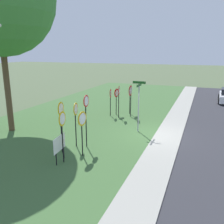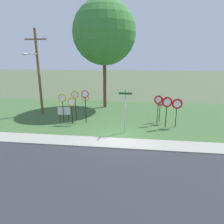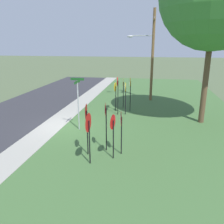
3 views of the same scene
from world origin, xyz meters
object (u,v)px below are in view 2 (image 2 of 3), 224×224
at_px(stop_sign_near_right, 85,102).
at_px(yield_sign_far_right, 160,104).
at_px(oak_tree_left, 104,33).
at_px(stop_sign_far_right, 85,100).
at_px(yield_sign_far_left, 167,105).
at_px(yield_sign_near_right, 167,105).
at_px(stop_sign_near_left, 75,99).
at_px(street_name_post, 125,108).
at_px(stop_sign_far_left, 72,105).
at_px(stop_sign_far_center, 62,102).
at_px(yield_sign_center, 158,103).
at_px(notice_board, 64,112).
at_px(yield_sign_near_left, 177,106).
at_px(utility_pole, 38,69).

height_order(stop_sign_near_right, yield_sign_far_right, stop_sign_near_right).
distance_m(yield_sign_far_right, oak_tree_left, 9.65).
height_order(stop_sign_far_right, yield_sign_far_right, stop_sign_far_right).
bearing_deg(stop_sign_far_right, yield_sign_far_left, -7.40).
bearing_deg(yield_sign_near_right, stop_sign_near_left, -169.03).
xyz_separation_m(stop_sign_near_left, street_name_post, (4.58, -2.67, 0.00)).
height_order(stop_sign_far_left, yield_sign_near_right, stop_sign_far_left).
distance_m(stop_sign_far_center, yield_sign_far_right, 8.40).
relative_size(yield_sign_near_right, yield_sign_center, 0.86).
distance_m(stop_sign_near_right, yield_sign_far_right, 6.46).
bearing_deg(yield_sign_center, oak_tree_left, 124.23).
bearing_deg(stop_sign_near_left, street_name_post, -40.32).
bearing_deg(stop_sign_far_center, yield_sign_near_right, -3.86).
distance_m(stop_sign_far_left, notice_board, 1.42).
bearing_deg(yield_sign_near_left, stop_sign_far_center, -179.56).
bearing_deg(stop_sign_far_left, stop_sign_far_right, 21.98).
height_order(stop_sign_near_left, yield_sign_near_left, stop_sign_near_left).
relative_size(stop_sign_far_left, stop_sign_far_center, 0.92).
xyz_separation_m(stop_sign_near_left, stop_sign_near_right, (0.98, -0.26, -0.16)).
height_order(stop_sign_far_left, yield_sign_center, yield_sign_center).
relative_size(street_name_post, notice_board, 2.56).
distance_m(yield_sign_far_left, utility_pole, 12.26).
xyz_separation_m(yield_sign_near_left, yield_sign_center, (-1.41, 0.46, 0.11)).
bearing_deg(street_name_post, yield_sign_far_right, 48.49).
xyz_separation_m(yield_sign_far_right, oak_tree_left, (-5.58, 4.71, 6.30)).
bearing_deg(street_name_post, stop_sign_near_left, 151.70).
bearing_deg(stop_sign_far_right, oak_tree_left, 79.52).
bearing_deg(yield_sign_near_left, yield_sign_far_left, -156.42).
distance_m(stop_sign_far_left, stop_sign_far_right, 1.20).
bearing_deg(utility_pole, yield_sign_center, -9.41).
height_order(stop_sign_far_center, street_name_post, street_name_post).
bearing_deg(stop_sign_far_center, stop_sign_near_left, 27.36).
distance_m(yield_sign_near_left, street_name_post, 4.36).
relative_size(yield_sign_far_right, yield_sign_center, 0.88).
distance_m(stop_sign_near_right, street_name_post, 4.34).
xyz_separation_m(stop_sign_far_right, notice_board, (-2.06, 0.34, -1.17)).
bearing_deg(yield_sign_center, stop_sign_far_center, 171.57).
bearing_deg(stop_sign_far_right, stop_sign_near_left, 140.97).
height_order(stop_sign_near_right, oak_tree_left, oak_tree_left).
height_order(yield_sign_near_left, yield_sign_far_left, yield_sign_far_left).
distance_m(stop_sign_far_center, oak_tree_left, 8.83).
bearing_deg(yield_sign_center, yield_sign_near_left, -27.91).
height_order(stop_sign_near_right, yield_sign_far_left, yield_sign_far_left).
bearing_deg(yield_sign_far_right, yield_sign_center, -119.11).
relative_size(stop_sign_near_right, stop_sign_far_right, 0.85).
distance_m(stop_sign_near_right, yield_sign_near_left, 7.62).
height_order(stop_sign_near_right, yield_sign_center, yield_sign_center).
height_order(street_name_post, utility_pole, utility_pole).
distance_m(yield_sign_far_left, notice_board, 8.77).
relative_size(stop_sign_near_left, yield_sign_center, 1.06).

